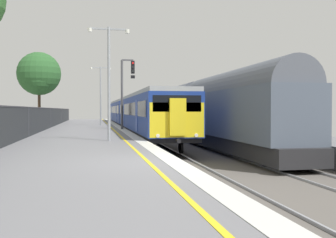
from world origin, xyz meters
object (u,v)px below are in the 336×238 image
Objects in this scene: commuter_train_at_platform at (134,112)px; freight_train_adjacent_track at (177,109)px; signal_gantry at (125,86)px; platform_lamp_far at (101,91)px; background_tree_left at (39,75)px; platform_lamp_mid at (109,74)px.

freight_train_adjacent_track is (4.00, -1.76, 0.30)m from commuter_train_at_platform.
platform_lamp_far is (-1.73, 8.21, -0.00)m from signal_gantry.
freight_train_adjacent_track is 14.77m from background_tree_left.
platform_lamp_far is (-3.22, 0.26, 2.12)m from commuter_train_at_platform.
freight_train_adjacent_track is 8.06× the size of platform_lamp_far.
platform_lamp_far reaches higher than platform_lamp_mid.
platform_lamp_mid is 0.74× the size of background_tree_left.
platform_lamp_mid is (-1.73, -11.39, -0.12)m from signal_gantry.
background_tree_left is at bearing 159.20° from freight_train_adjacent_track.
background_tree_left reaches higher than platform_lamp_mid.
background_tree_left is at bearing 125.04° from signal_gantry.
freight_train_adjacent_track is 8.40× the size of platform_lamp_mid.
signal_gantry reaches higher than freight_train_adjacent_track.
background_tree_left reaches higher than signal_gantry.
platform_lamp_mid is (-3.22, -19.34, 2.00)m from commuter_train_at_platform.
platform_lamp_mid is at bearing -90.00° from platform_lamp_far.
commuter_train_at_platform is at bearing -19.51° from background_tree_left.
background_tree_left is at bearing 153.59° from platform_lamp_far.
platform_lamp_far is at bearing 175.37° from commuter_train_at_platform.
background_tree_left is (-9.40, 3.33, 3.83)m from commuter_train_at_platform.
signal_gantry is 8.39m from platform_lamp_far.
commuter_train_at_platform is 10.68m from background_tree_left.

